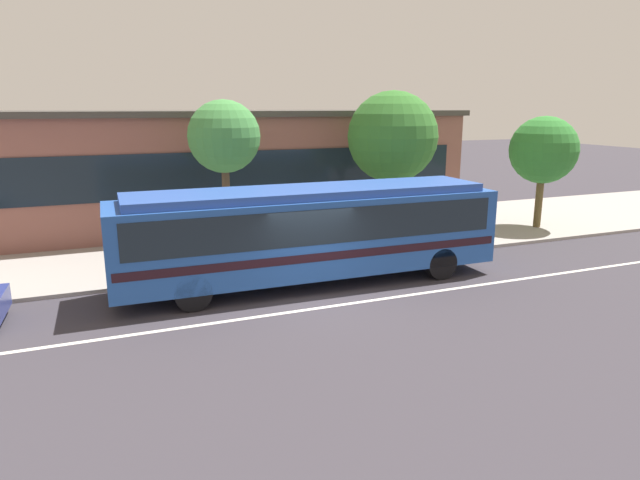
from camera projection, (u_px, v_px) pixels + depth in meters
name	position (u px, v px, depth m)	size (l,w,h in m)	color
ground_plane	(313.00, 298.00, 15.66)	(120.00, 120.00, 0.00)	#37333B
sidewalk_slab	(251.00, 243.00, 21.68)	(60.00, 8.00, 0.12)	#9C958F
lane_stripe_center	(324.00, 307.00, 14.94)	(56.00, 0.16, 0.01)	silver
transit_bus	(311.00, 228.00, 16.64)	(11.64, 2.70, 2.94)	#2351A6
pedestrian_waiting_near_sign	(178.00, 235.00, 18.38)	(0.42, 0.42, 1.70)	#666C57
pedestrian_walking_along_curb	(224.00, 232.00, 19.00)	(0.47, 0.47, 1.66)	#18354C
bus_stop_sign	(419.00, 206.00, 20.02)	(0.09, 0.44, 2.58)	gray
street_tree_near_stop	(224.00, 138.00, 19.57)	(2.57, 2.57, 5.40)	brown
street_tree_mid_block	(393.00, 137.00, 21.76)	(3.55, 3.55, 5.77)	brown
street_tree_far_end	(544.00, 150.00, 23.62)	(2.85, 2.85, 4.77)	brown
station_building	(220.00, 166.00, 26.04)	(21.61, 8.59, 5.09)	#8B554B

